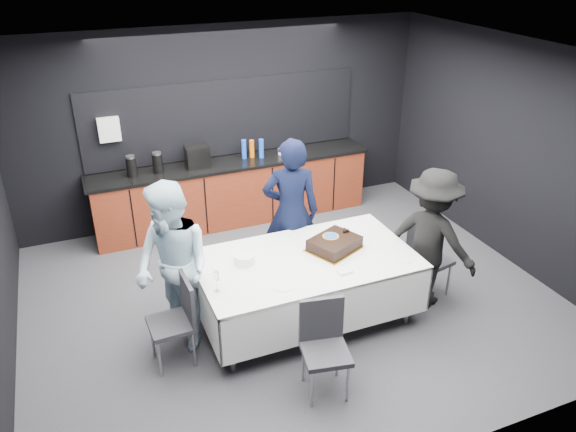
# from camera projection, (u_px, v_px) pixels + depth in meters

# --- Properties ---
(ground) EXTENTS (6.00, 6.00, 0.00)m
(ground) POSITION_uv_depth(u_px,v_px,m) (291.00, 298.00, 6.65)
(ground) COLOR #3E3E42
(ground) RESTS_ON ground
(room_shell) EXTENTS (6.04, 5.04, 2.82)m
(room_shell) POSITION_uv_depth(u_px,v_px,m) (292.00, 151.00, 5.81)
(room_shell) COLOR white
(room_shell) RESTS_ON ground
(kitchenette) EXTENTS (4.10, 0.64, 2.05)m
(kitchenette) POSITION_uv_depth(u_px,v_px,m) (232.00, 187.00, 8.23)
(kitchenette) COLOR #63200F
(kitchenette) RESTS_ON ground
(party_table) EXTENTS (2.32, 1.32, 0.78)m
(party_table) POSITION_uv_depth(u_px,v_px,m) (306.00, 269.00, 6.03)
(party_table) COLOR #99999E
(party_table) RESTS_ON ground
(cake_assembly) EXTENTS (0.68, 0.63, 0.17)m
(cake_assembly) POSITION_uv_depth(u_px,v_px,m) (334.00, 244.00, 6.11)
(cake_assembly) COLOR gold
(cake_assembly) RESTS_ON party_table
(plate_stack) EXTENTS (0.21, 0.21, 0.10)m
(plate_stack) POSITION_uv_depth(u_px,v_px,m) (244.00, 259.00, 5.86)
(plate_stack) COLOR white
(plate_stack) RESTS_ON party_table
(loose_plate_near) EXTENTS (0.20, 0.20, 0.01)m
(loose_plate_near) POSITION_uv_depth(u_px,v_px,m) (283.00, 286.00, 5.49)
(loose_plate_near) COLOR white
(loose_plate_near) RESTS_ON party_table
(loose_plate_right_a) EXTENTS (0.20, 0.20, 0.01)m
(loose_plate_right_a) POSITION_uv_depth(u_px,v_px,m) (359.00, 244.00, 6.23)
(loose_plate_right_a) COLOR white
(loose_plate_right_a) RESTS_ON party_table
(loose_plate_right_b) EXTENTS (0.20, 0.20, 0.01)m
(loose_plate_right_b) POSITION_uv_depth(u_px,v_px,m) (404.00, 258.00, 5.96)
(loose_plate_right_b) COLOR white
(loose_plate_right_b) RESTS_ON party_table
(loose_plate_far) EXTENTS (0.22, 0.22, 0.01)m
(loose_plate_far) POSITION_uv_depth(u_px,v_px,m) (296.00, 235.00, 6.42)
(loose_plate_far) COLOR white
(loose_plate_far) RESTS_ON party_table
(fork_pile) EXTENTS (0.16, 0.11, 0.02)m
(fork_pile) POSITION_uv_depth(u_px,v_px,m) (345.00, 272.00, 5.71)
(fork_pile) COLOR white
(fork_pile) RESTS_ON party_table
(champagne_flute) EXTENTS (0.06, 0.06, 0.22)m
(champagne_flute) POSITION_uv_depth(u_px,v_px,m) (216.00, 277.00, 5.36)
(champagne_flute) COLOR white
(champagne_flute) RESTS_ON party_table
(chair_left) EXTENTS (0.44, 0.44, 0.92)m
(chair_left) POSITION_uv_depth(u_px,v_px,m) (178.00, 315.00, 5.48)
(chair_left) COLOR #2D2D32
(chair_left) RESTS_ON ground
(chair_right) EXTENTS (0.49, 0.49, 0.92)m
(chair_right) POSITION_uv_depth(u_px,v_px,m) (426.00, 256.00, 6.48)
(chair_right) COLOR #2D2D32
(chair_right) RESTS_ON ground
(chair_near) EXTENTS (0.49, 0.49, 0.92)m
(chair_near) POSITION_uv_depth(u_px,v_px,m) (324.00, 340.00, 5.15)
(chair_near) COLOR #2D2D32
(chair_near) RESTS_ON ground
(person_center) EXTENTS (0.77, 0.63, 1.84)m
(person_center) POSITION_uv_depth(u_px,v_px,m) (291.00, 212.00, 6.62)
(person_center) COLOR black
(person_center) RESTS_ON ground
(person_left) EXTENTS (0.99, 1.08, 1.80)m
(person_left) POSITION_uv_depth(u_px,v_px,m) (173.00, 268.00, 5.56)
(person_left) COLOR silver
(person_left) RESTS_ON ground
(person_right) EXTENTS (1.06, 1.23, 1.65)m
(person_right) POSITION_uv_depth(u_px,v_px,m) (431.00, 239.00, 6.25)
(person_right) COLOR black
(person_right) RESTS_ON ground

